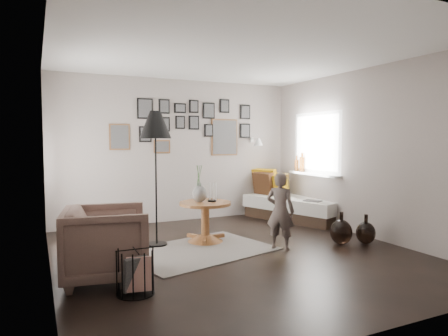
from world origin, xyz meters
name	(u,v)px	position (x,y,z in m)	size (l,w,h in m)	color
ground	(237,253)	(0.00, 0.00, 0.00)	(4.80, 4.80, 0.00)	black
wall_back	(178,151)	(0.00, 2.40, 1.30)	(4.50, 4.50, 0.00)	#9D9189
wall_front	(382,166)	(0.00, -2.40, 1.30)	(4.50, 4.50, 0.00)	#9D9189
wall_left	(48,159)	(-2.25, 0.00, 1.30)	(4.80, 4.80, 0.00)	#9D9189
wall_right	(367,153)	(2.25, 0.00, 1.30)	(4.80, 4.80, 0.00)	#9D9189
ceiling	(237,53)	(0.00, 0.00, 2.60)	(4.80, 4.80, 0.00)	white
door_left	(47,174)	(-2.23, 1.20, 1.05)	(0.00, 2.14, 2.14)	white
window_right	(309,171)	(2.18, 1.34, 0.93)	(0.15, 1.32, 1.30)	white
gallery_wall	(192,127)	(0.29, 2.38, 1.74)	(2.74, 0.03, 1.08)	brown
wall_sconce	(258,142)	(1.55, 2.13, 1.46)	(0.18, 0.36, 0.16)	white
rug	(199,250)	(-0.40, 0.33, 0.01)	(1.90, 1.33, 0.01)	#BDB3A6
pedestal_table	(205,223)	(-0.14, 0.73, 0.27)	(0.76, 0.76, 0.59)	brown
vase	(200,191)	(-0.22, 0.75, 0.76)	(0.22, 0.22, 0.54)	black
candles	(212,192)	(-0.03, 0.73, 0.73)	(0.13, 0.13, 0.28)	black
daybed	(291,204)	(2.00, 1.63, 0.28)	(1.41, 2.04, 0.93)	black
magazine_on_daybed	(313,201)	(2.00, 0.99, 0.43)	(0.21, 0.28, 0.02)	black
armchair	(106,243)	(-1.71, -0.29, 0.40)	(0.85, 0.87, 0.79)	brown
armchair_cushion	(108,234)	(-1.68, -0.24, 0.48)	(0.36, 0.36, 0.09)	silver
floor_lamp	(155,130)	(-0.85, 0.84, 1.64)	(0.44, 0.44, 1.90)	black
magazine_basket	(136,272)	(-1.52, -0.81, 0.22)	(0.36, 0.36, 0.44)	black
demijohn_large	(341,232)	(1.56, -0.23, 0.18)	(0.31, 0.31, 0.47)	black
demijohn_small	(366,233)	(1.91, -0.35, 0.16)	(0.28, 0.28, 0.43)	black
child	(280,211)	(0.62, -0.08, 0.53)	(0.39, 0.25, 1.06)	brown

